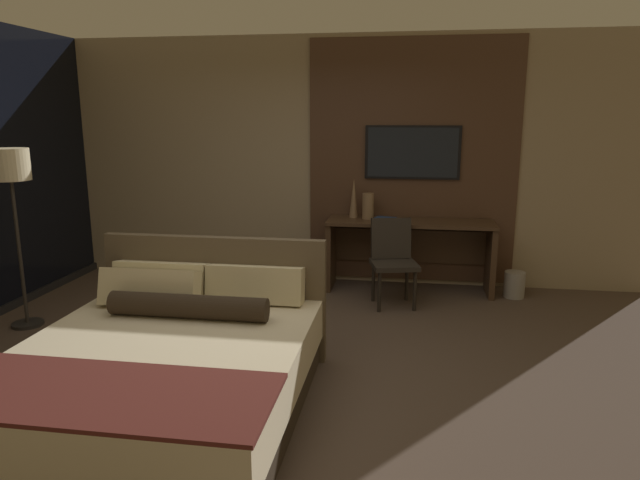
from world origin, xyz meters
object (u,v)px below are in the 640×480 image
object	(u,v)px
vase_short	(368,206)
waste_bin	(514,285)
floor_lamp	(11,179)
vase_tall	(354,198)
bed	(167,368)
desk	(409,243)
book	(385,219)
tv	(412,152)
desk_chair	(393,254)

from	to	relation	value
vase_short	waste_bin	xyz separation A→B (m)	(1.60, -0.14, -0.79)
floor_lamp	vase_tall	distance (m)	3.40
bed	desk	size ratio (longest dim) A/B	1.17
vase_tall	book	size ratio (longest dim) A/B	1.76
bed	book	world-z (taller)	bed
vase_short	book	bearing A→B (deg)	-17.40
desk	waste_bin	size ratio (longest dim) A/B	6.47
bed	floor_lamp	size ratio (longest dim) A/B	1.29
book	desk	bearing A→B (deg)	8.34
floor_lamp	waste_bin	xyz separation A→B (m)	(4.63, 1.58, -1.23)
bed	desk	bearing A→B (deg)	62.65
tv	waste_bin	world-z (taller)	tv
book	floor_lamp	bearing A→B (deg)	-152.84
bed	book	distance (m)	3.26
bed	floor_lamp	distance (m)	2.57
bed	tv	distance (m)	3.76
tv	waste_bin	xyz separation A→B (m)	(1.13, -0.33, -1.37)
desk	waste_bin	world-z (taller)	desk
tv	vase_short	distance (m)	0.77
floor_lamp	desk	bearing A→B (deg)	25.86
desk_chair	waste_bin	world-z (taller)	desk_chair
bed	vase_tall	distance (m)	3.29
waste_bin	book	bearing A→B (deg)	176.80
desk_chair	vase_tall	xyz separation A→B (m)	(-0.47, 0.62, 0.49)
bed	desk	xyz separation A→B (m)	(1.55, 2.99, 0.23)
bed	desk_chair	size ratio (longest dim) A/B	2.39
floor_lamp	bed	bearing A→B (deg)	-33.49
book	tv	bearing A→B (deg)	43.30
bed	waste_bin	xyz separation A→B (m)	(2.68, 2.87, -0.17)
desk	desk_chair	bearing A→B (deg)	-107.87
book	vase_tall	bearing A→B (deg)	160.21
tv	floor_lamp	bearing A→B (deg)	-151.35
floor_lamp	vase_tall	xyz separation A→B (m)	(2.87, 1.79, -0.36)
vase_short	waste_bin	world-z (taller)	vase_short
desk	tv	distance (m)	1.00
tv	desk_chair	world-z (taller)	tv
desk	book	distance (m)	0.38
desk	floor_lamp	distance (m)	3.98
bed	desk_chair	xyz separation A→B (m)	(1.38, 2.47, 0.22)
waste_bin	desk	bearing A→B (deg)	174.04
bed	vase_short	xyz separation A→B (m)	(1.08, 3.01, 0.63)
desk	desk_chair	xyz separation A→B (m)	(-0.17, -0.53, -0.01)
tv	vase_tall	distance (m)	0.82
vase_tall	vase_short	xyz separation A→B (m)	(0.17, -0.07, -0.08)
floor_lamp	vase_short	size ratio (longest dim) A/B	5.73
waste_bin	vase_tall	bearing A→B (deg)	173.23
waste_bin	bed	bearing A→B (deg)	-132.95
desk	tv	bearing A→B (deg)	90.00
tv	waste_bin	size ratio (longest dim) A/B	3.75
book	waste_bin	bearing A→B (deg)	-3.20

